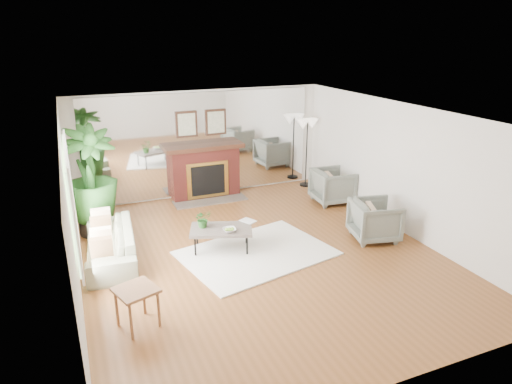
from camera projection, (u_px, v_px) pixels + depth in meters
name	position (u px, v px, depth m)	size (l,w,h in m)	color
ground	(259.00, 254.00, 8.13)	(7.00, 7.00, 0.00)	brown
wall_left	(71.00, 214.00, 6.62)	(0.02, 7.00, 2.50)	silver
wall_right	(402.00, 169.00, 8.81)	(0.02, 7.00, 2.50)	silver
wall_back	(201.00, 144.00, 10.75)	(6.00, 0.02, 2.50)	silver
mirror_panel	(202.00, 144.00, 10.73)	(5.40, 0.04, 2.40)	silver
window_panel	(71.00, 199.00, 6.95)	(0.04, 2.40, 1.50)	#B2E09E
fireplace	(205.00, 170.00, 10.75)	(1.85, 0.83, 2.05)	maroon
area_rug	(257.00, 253.00, 8.15)	(2.54, 1.81, 0.03)	white
coffee_table	(221.00, 230.00, 8.15)	(1.24, 0.97, 0.44)	#5B5047
sofa	(110.00, 244.00, 7.86)	(2.00, 0.78, 0.59)	gray
armchair_back	(333.00, 186.00, 10.50)	(0.84, 0.86, 0.78)	gray
armchair_front	(375.00, 220.00, 8.63)	(0.82, 0.84, 0.76)	gray
side_table	(136.00, 295.00, 6.00)	(0.64, 0.64, 0.57)	#9C613E
potted_ficus	(90.00, 178.00, 8.63)	(1.22, 1.22, 2.12)	black
floor_lamp	(307.00, 129.00, 11.28)	(0.56, 0.31, 1.72)	black
tabletop_plant	(203.00, 219.00, 8.14)	(0.29, 0.25, 0.32)	#245B21
fruit_bowl	(229.00, 230.00, 8.00)	(0.23, 0.23, 0.06)	#9C613E
book	(244.00, 223.00, 8.35)	(0.20, 0.28, 0.02)	#9C613E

